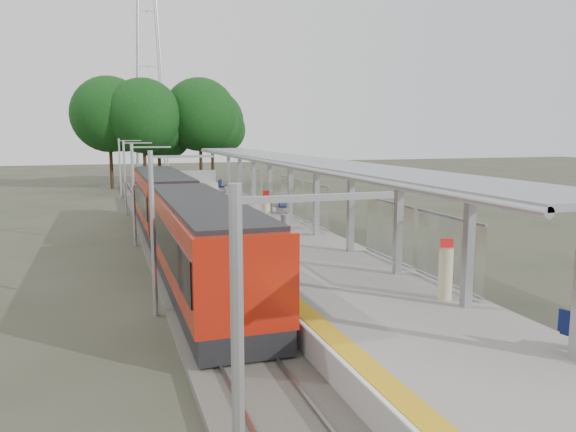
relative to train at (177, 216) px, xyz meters
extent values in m
plane|color=#474438|center=(4.50, -15.45, -2.05)|extent=(200.00, 200.00, 0.00)
cube|color=#59544C|center=(0.00, 4.55, -1.93)|extent=(3.00, 70.00, 0.24)
cube|color=gray|center=(4.50, 4.55, -1.55)|extent=(6.00, 50.00, 1.00)
cube|color=gold|center=(1.95, 4.55, -1.04)|extent=(0.60, 50.00, 0.02)
cube|color=#9EA0A5|center=(4.50, 29.50, -0.45)|extent=(6.00, 0.10, 1.20)
cube|color=black|center=(0.00, -7.02, -1.40)|extent=(2.50, 13.50, 0.70)
cube|color=#A91B0C|center=(0.00, -7.02, 0.20)|extent=(2.65, 13.50, 2.50)
cube|color=black|center=(0.00, -7.02, 0.25)|extent=(2.72, 12.96, 1.20)
cube|color=black|center=(0.00, -7.02, 1.50)|extent=(2.40, 12.82, 0.15)
cube|color=#0C7B71|center=(1.36, -7.02, 0.05)|extent=(0.04, 1.30, 2.00)
cylinder|color=black|center=(0.00, -11.74, -1.70)|extent=(2.20, 0.70, 0.70)
cube|color=black|center=(0.00, 7.08, -1.40)|extent=(2.50, 13.50, 0.70)
cube|color=#A91B0C|center=(0.00, 7.08, 0.20)|extent=(2.65, 13.50, 2.50)
cube|color=black|center=(0.00, 7.08, 0.25)|extent=(2.72, 12.96, 1.20)
cube|color=black|center=(0.00, 7.08, 1.50)|extent=(2.40, 12.83, 0.15)
cube|color=#0C7B71|center=(1.36, 7.08, 0.05)|extent=(0.04, 1.30, 2.00)
cylinder|color=black|center=(0.00, 2.36, -1.70)|extent=(2.20, 0.70, 0.70)
cube|color=black|center=(0.00, 0.03, -0.05)|extent=(2.30, 0.80, 2.40)
cube|color=#9EA0A5|center=(6.50, -13.45, 0.70)|extent=(0.25, 0.25, 3.50)
cube|color=#9EA0A5|center=(6.50, -9.45, 0.70)|extent=(0.25, 0.25, 3.50)
cube|color=#9EA0A5|center=(6.50, -5.45, 0.70)|extent=(0.25, 0.25, 3.50)
cube|color=#9EA0A5|center=(6.50, -1.45, 0.70)|extent=(0.25, 0.25, 3.50)
cube|color=#9EA0A5|center=(6.50, 2.55, 0.70)|extent=(0.25, 0.25, 3.50)
cube|color=#9EA0A5|center=(6.50, 6.55, 0.70)|extent=(0.25, 0.25, 3.50)
cube|color=#9EA0A5|center=(6.50, 10.55, 0.70)|extent=(0.25, 0.25, 3.50)
cube|color=#9EA0A5|center=(6.50, 14.55, 0.70)|extent=(0.25, 0.25, 3.50)
cube|color=#9EA0A5|center=(6.50, 18.55, 0.70)|extent=(0.25, 0.25, 3.50)
cube|color=gray|center=(6.10, 0.55, 2.53)|extent=(3.20, 38.00, 0.16)
cylinder|color=#9EA0A5|center=(4.55, 0.55, 2.45)|extent=(0.24, 38.00, 0.24)
cube|color=silver|center=(7.20, -11.45, 0.15)|extent=(0.05, 3.70, 2.20)
cube|color=silver|center=(7.20, -7.45, 0.15)|extent=(0.05, 3.70, 2.20)
cube|color=silver|center=(7.20, 0.55, 0.15)|extent=(0.05, 3.70, 2.20)
cube|color=silver|center=(7.20, 4.55, 0.15)|extent=(0.05, 3.70, 2.20)
cube|color=silver|center=(7.20, 12.55, 0.15)|extent=(0.05, 3.70, 2.20)
cube|color=silver|center=(7.20, 16.55, 0.15)|extent=(0.05, 3.70, 2.20)
cylinder|color=#382316|center=(-2.45, 35.83, 0.56)|extent=(0.36, 0.36, 5.22)
sphere|color=#154916|center=(-2.45, 35.83, 5.77)|extent=(7.93, 7.93, 7.93)
cylinder|color=#382316|center=(0.89, 33.93, 0.50)|extent=(0.36, 0.36, 5.10)
sphere|color=#154916|center=(0.89, 33.93, 5.60)|extent=(7.75, 7.75, 7.75)
cylinder|color=#382316|center=(2.66, 36.88, 0.05)|extent=(0.36, 0.36, 4.21)
sphere|color=#154916|center=(2.66, 36.88, 4.26)|extent=(6.39, 6.39, 6.39)
cylinder|color=#382316|center=(7.00, 35.37, 0.57)|extent=(0.36, 0.36, 5.25)
sphere|color=#154916|center=(7.00, 35.37, 5.82)|extent=(7.98, 7.98, 7.98)
cylinder|color=#382316|center=(8.86, 38.33, 0.35)|extent=(0.36, 0.36, 4.81)
sphere|color=#154916|center=(8.86, 38.33, 5.16)|extent=(7.31, 7.31, 7.31)
cylinder|color=#9EA0A5|center=(-1.80, -20.45, 0.65)|extent=(0.16, 0.16, 5.40)
cube|color=#9EA0A5|center=(-0.80, -20.45, 3.15)|extent=(2.00, 0.08, 0.08)
cylinder|color=#9EA0A5|center=(-1.80, -8.45, 0.65)|extent=(0.16, 0.16, 5.40)
cube|color=#9EA0A5|center=(-0.80, -8.45, 3.15)|extent=(2.00, 0.08, 0.08)
cylinder|color=#9EA0A5|center=(-1.80, 3.55, 0.65)|extent=(0.16, 0.16, 5.40)
cube|color=#9EA0A5|center=(-0.80, 3.55, 3.15)|extent=(2.00, 0.08, 0.08)
cylinder|color=#9EA0A5|center=(-1.80, 15.55, 0.65)|extent=(0.16, 0.16, 5.40)
cube|color=#9EA0A5|center=(-0.80, 15.55, 3.15)|extent=(2.00, 0.08, 0.08)
cylinder|color=#9EA0A5|center=(-1.80, 27.55, 0.65)|extent=(0.16, 0.16, 5.40)
cube|color=#9EA0A5|center=(-0.80, 27.55, 3.15)|extent=(2.00, 0.08, 0.08)
cube|color=#9EA0A5|center=(6.96, -16.94, -0.84)|extent=(0.38, 0.17, 0.42)
cube|color=#0E1647|center=(7.20, 6.14, -0.57)|extent=(0.95, 1.68, 0.06)
cube|color=#0E1647|center=(6.98, 6.14, -0.25)|extent=(0.55, 1.55, 0.59)
cube|color=#9EA0A5|center=(7.20, 5.50, -0.82)|extent=(0.43, 0.19, 0.47)
cube|color=#9EA0A5|center=(7.20, 6.79, -0.82)|extent=(0.43, 0.19, 0.47)
cube|color=#0E1647|center=(6.17, 19.60, -0.59)|extent=(0.97, 1.59, 0.06)
cube|color=#0E1647|center=(5.97, 19.60, -0.29)|extent=(0.59, 1.45, 0.56)
cube|color=#9EA0A5|center=(6.17, 18.99, -0.83)|extent=(0.40, 0.20, 0.45)
cube|color=#9EA0A5|center=(6.17, 20.21, -0.83)|extent=(0.40, 0.20, 0.45)
cylinder|color=beige|center=(6.35, -12.61, -0.27)|extent=(0.42, 0.42, 1.57)
cube|color=red|center=(6.35, -12.61, 0.67)|extent=(0.36, 0.21, 0.26)
cylinder|color=beige|center=(4.83, 1.57, -0.23)|extent=(0.44, 0.44, 1.64)
cube|color=red|center=(4.83, 1.57, 0.75)|extent=(0.39, 0.17, 0.27)
cylinder|color=#9EA0A5|center=(5.11, -0.90, -0.55)|extent=(0.51, 0.51, 1.00)
camera|label=1|loc=(-3.20, -26.64, 3.92)|focal=35.00mm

